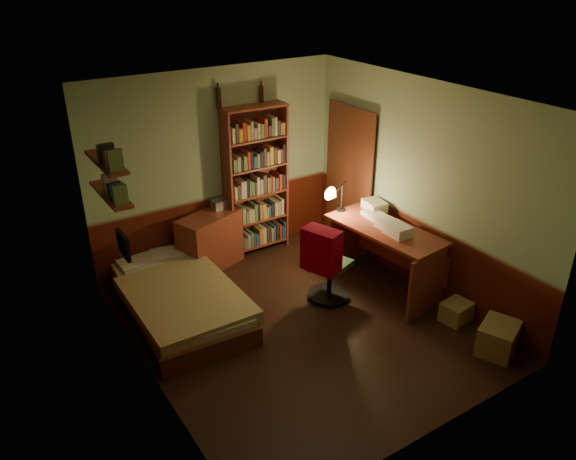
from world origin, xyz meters
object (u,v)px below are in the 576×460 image
bed (178,290)px  cardboard_box_b (456,312)px  desk (383,257)px  office_chair (330,266)px  cardboard_box_a (498,338)px  bookshelf (256,182)px  desk_lamp (342,190)px  mini_stereo (220,204)px  dresser (210,241)px

bed → cardboard_box_b: bed is taller
desk → cardboard_box_b: bearing=-84.5°
bed → office_chair: size_ratio=2.34×
office_chair → cardboard_box_a: (0.88, -1.82, -0.28)m
bed → bookshelf: 1.95m
desk → desk_lamp: desk_lamp is taller
bed → desk: bearing=-16.0°
desk_lamp → desk: bearing=-95.4°
office_chair → mini_stereo: bearing=91.3°
bookshelf → cardboard_box_b: size_ratio=6.32×
dresser → desk_lamp: 1.89m
bookshelf → desk: (0.83, -1.73, -0.63)m
dresser → desk: bearing=-65.1°
office_chair → cardboard_box_b: 1.56m
mini_stereo → desk_lamp: (1.24, -1.05, 0.30)m
dresser → desk: size_ratio=0.56×
mini_stereo → office_chair: (0.64, -1.63, -0.38)m
bed → mini_stereo: (1.04, 0.92, 0.51)m
mini_stereo → desk: mini_stereo is taller
mini_stereo → dresser: bearing=-156.4°
cardboard_box_a → cardboard_box_b: size_ratio=1.35×
dresser → mini_stereo: (0.24, 0.13, 0.44)m
office_chair → cardboard_box_a: size_ratio=2.00×
desk → desk_lamp: 1.01m
dresser → bookshelf: (0.78, 0.09, 0.66)m
bookshelf → desk: bookshelf is taller
cardboard_box_a → desk: bearing=95.2°
bookshelf → office_chair: bearing=-83.5°
bed → office_chair: (1.68, -0.71, 0.14)m
bookshelf → cardboard_box_a: bookshelf is taller
bed → desk: desk is taller
mini_stereo → cardboard_box_a: (1.53, -3.45, -0.65)m
bed → desk_lamp: (2.28, -0.13, 0.81)m
cardboard_box_a → cardboard_box_b: 0.64m
desk → bookshelf: bearing=109.3°
desk → cardboard_box_b: desk is taller
mini_stereo → desk: bearing=-56.5°
desk_lamp → cardboard_box_a: desk_lamp is taller
dresser → desk: 2.30m
office_chair → cardboard_box_b: (0.95, -1.19, -0.33)m
dresser → office_chair: 1.74m
desk → desk_lamp: (-0.13, 0.71, 0.71)m
bookshelf → office_chair: bookshelf is taller
bookshelf → desk_lamp: 1.23m
bookshelf → desk: size_ratio=1.36×
mini_stereo → cardboard_box_b: size_ratio=0.68×
cardboard_box_a → dresser: bearing=117.9°
office_chair → cardboard_box_b: size_ratio=2.70×
office_chair → dresser: bearing=100.1°
desk_lamp → mini_stereo: bearing=123.5°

